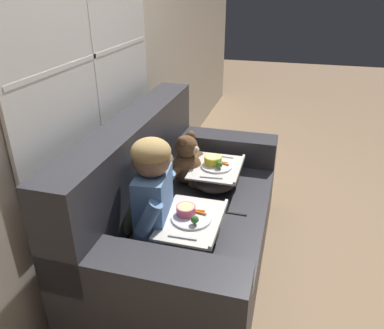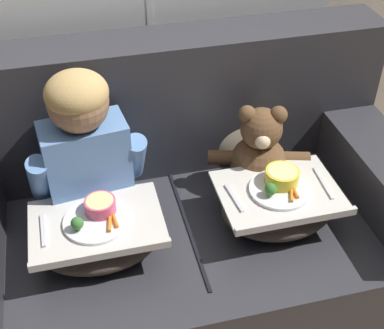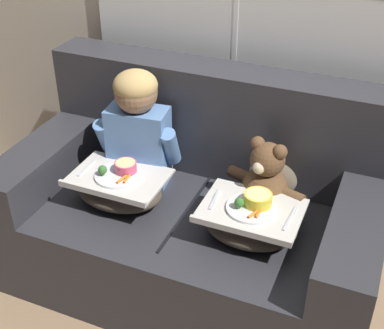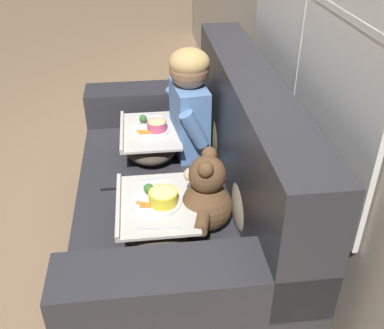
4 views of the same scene
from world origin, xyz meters
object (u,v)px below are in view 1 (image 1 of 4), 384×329
Objects in this scene: couch at (179,218)px; lap_tray_child at (192,229)px; child_figure at (153,185)px; lap_tray_teddy at (216,175)px; throw_pillow_behind_teddy at (162,158)px; throw_pillow_behind_child at (124,206)px; teddy_bear at (187,162)px.

couch reaches higher than lap_tray_child.
child_figure reaches higher than lap_tray_teddy.
child_figure is (-0.63, -0.17, 0.16)m from throw_pillow_behind_teddy.
lap_tray_child is at bearing -89.96° from throw_pillow_behind_child.
couch is 0.45m from throw_pillow_behind_child.
lap_tray_teddy is (0.63, 0.00, 0.00)m from lap_tray_child.
throw_pillow_behind_child is (-0.31, 0.21, 0.25)m from couch.
lap_tray_teddy is at bearing -28.49° from couch.
throw_pillow_behind_child is 0.74m from lap_tray_teddy.
lap_tray_teddy reaches higher than lap_tray_child.
lap_tray_teddy is at bearing 0.02° from lap_tray_child.
throw_pillow_behind_child reaches higher than lap_tray_child.
child_figure is 1.33× the size of lap_tray_child.
lap_tray_child is (0.00, -0.21, -0.23)m from child_figure.
throw_pillow_behind_child is 0.96× the size of throw_pillow_behind_teddy.
teddy_bear reaches higher than lap_tray_teddy.
couch reaches higher than teddy_bear.
teddy_bear is 0.89× the size of lap_tray_child.
child_figure is at bearing 90.05° from lap_tray_child.
throw_pillow_behind_child is at bearing 164.10° from teddy_bear.
child_figure is 1.50× the size of teddy_bear.
throw_pillow_behind_child is at bearing 148.70° from lap_tray_teddy.
throw_pillow_behind_teddy is at bearing 15.56° from child_figure.
couch is 0.40m from lap_tray_teddy.
couch reaches higher than throw_pillow_behind_teddy.
lap_tray_teddy is at bearing -89.47° from teddy_bear.
teddy_bear is 0.22m from lap_tray_teddy.
child_figure is at bearing -164.44° from throw_pillow_behind_teddy.
couch is 5.05× the size of throw_pillow_behind_child.
throw_pillow_behind_child is at bearing 90.04° from child_figure.
couch is at bearing -173.99° from teddy_bear.
lap_tray_teddy is at bearing -18.26° from child_figure.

